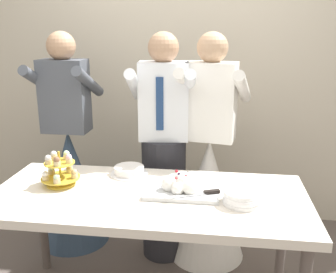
{
  "coord_description": "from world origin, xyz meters",
  "views": [
    {
      "loc": [
        0.38,
        -1.97,
        1.69
      ],
      "look_at": [
        0.09,
        0.15,
        1.07
      ],
      "focal_mm": 41.11,
      "sensor_mm": 36.0,
      "label": 1
    }
  ],
  "objects_px": {
    "person_bride": "(208,183)",
    "person_guest": "(70,172)",
    "person_groom": "(164,161)",
    "dessert_table": "(148,206)",
    "main_cake_tray": "(183,185)",
    "cupcake_stand": "(60,171)",
    "plate_stack": "(242,197)",
    "round_cake": "(129,171)"
  },
  "relations": [
    {
      "from": "person_groom",
      "to": "person_bride",
      "type": "relative_size",
      "value": 1.0
    },
    {
      "from": "person_bride",
      "to": "cupcake_stand",
      "type": "bearing_deg",
      "value": -145.47
    },
    {
      "from": "dessert_table",
      "to": "person_groom",
      "type": "bearing_deg",
      "value": 90.09
    },
    {
      "from": "person_bride",
      "to": "person_guest",
      "type": "xyz_separation_m",
      "value": [
        -1.08,
        0.07,
        0.0
      ]
    },
    {
      "from": "main_cake_tray",
      "to": "person_groom",
      "type": "xyz_separation_m",
      "value": [
        -0.2,
        0.57,
        -0.07
      ]
    },
    {
      "from": "main_cake_tray",
      "to": "person_guest",
      "type": "bearing_deg",
      "value": 144.72
    },
    {
      "from": "round_cake",
      "to": "person_groom",
      "type": "xyz_separation_m",
      "value": [
        0.17,
        0.36,
        -0.05
      ]
    },
    {
      "from": "person_groom",
      "to": "person_guest",
      "type": "distance_m",
      "value": 0.78
    },
    {
      "from": "cupcake_stand",
      "to": "main_cake_tray",
      "type": "height_order",
      "value": "cupcake_stand"
    },
    {
      "from": "cupcake_stand",
      "to": "plate_stack",
      "type": "bearing_deg",
      "value": -6.35
    },
    {
      "from": "dessert_table",
      "to": "round_cake",
      "type": "relative_size",
      "value": 7.5
    },
    {
      "from": "round_cake",
      "to": "cupcake_stand",
      "type": "bearing_deg",
      "value": -149.78
    },
    {
      "from": "plate_stack",
      "to": "person_bride",
      "type": "relative_size",
      "value": 0.12
    },
    {
      "from": "dessert_table",
      "to": "main_cake_tray",
      "type": "relative_size",
      "value": 4.22
    },
    {
      "from": "round_cake",
      "to": "person_groom",
      "type": "bearing_deg",
      "value": 64.26
    },
    {
      "from": "person_groom",
      "to": "dessert_table",
      "type": "bearing_deg",
      "value": -89.91
    },
    {
      "from": "cupcake_stand",
      "to": "person_bride",
      "type": "distance_m",
      "value": 1.09
    },
    {
      "from": "dessert_table",
      "to": "person_bride",
      "type": "bearing_deg",
      "value": 63.54
    },
    {
      "from": "cupcake_stand",
      "to": "plate_stack",
      "type": "xyz_separation_m",
      "value": [
        1.06,
        -0.12,
        -0.05
      ]
    },
    {
      "from": "plate_stack",
      "to": "round_cake",
      "type": "xyz_separation_m",
      "value": [
        -0.69,
        0.33,
        -0.01
      ]
    },
    {
      "from": "cupcake_stand",
      "to": "person_groom",
      "type": "height_order",
      "value": "person_groom"
    },
    {
      "from": "round_cake",
      "to": "person_bride",
      "type": "distance_m",
      "value": 0.66
    },
    {
      "from": "cupcake_stand",
      "to": "dessert_table",
      "type": "bearing_deg",
      "value": -6.13
    },
    {
      "from": "plate_stack",
      "to": "round_cake",
      "type": "distance_m",
      "value": 0.77
    },
    {
      "from": "dessert_table",
      "to": "person_bride",
      "type": "distance_m",
      "value": 0.74
    },
    {
      "from": "dessert_table",
      "to": "person_guest",
      "type": "relative_size",
      "value": 1.08
    },
    {
      "from": "person_guest",
      "to": "cupcake_stand",
      "type": "bearing_deg",
      "value": -72.05
    },
    {
      "from": "person_groom",
      "to": "person_bride",
      "type": "xyz_separation_m",
      "value": [
        0.33,
        0.03,
        -0.16
      ]
    },
    {
      "from": "dessert_table",
      "to": "cupcake_stand",
      "type": "distance_m",
      "value": 0.57
    },
    {
      "from": "person_groom",
      "to": "main_cake_tray",
      "type": "bearing_deg",
      "value": -71.22
    },
    {
      "from": "cupcake_stand",
      "to": "person_groom",
      "type": "bearing_deg",
      "value": 46.56
    },
    {
      "from": "cupcake_stand",
      "to": "round_cake",
      "type": "distance_m",
      "value": 0.43
    },
    {
      "from": "main_cake_tray",
      "to": "person_bride",
      "type": "distance_m",
      "value": 0.66
    },
    {
      "from": "dessert_table",
      "to": "person_bride",
      "type": "xyz_separation_m",
      "value": [
        0.33,
        0.65,
        -0.12
      ]
    },
    {
      "from": "main_cake_tray",
      "to": "person_guest",
      "type": "relative_size",
      "value": 0.26
    },
    {
      "from": "cupcake_stand",
      "to": "main_cake_tray",
      "type": "bearing_deg",
      "value": -0.31
    },
    {
      "from": "cupcake_stand",
      "to": "main_cake_tray",
      "type": "xyz_separation_m",
      "value": [
        0.74,
        -0.0,
        -0.05
      ]
    },
    {
      "from": "round_cake",
      "to": "main_cake_tray",
      "type": "bearing_deg",
      "value": -30.83
    },
    {
      "from": "dessert_table",
      "to": "main_cake_tray",
      "type": "bearing_deg",
      "value": 15.54
    },
    {
      "from": "main_cake_tray",
      "to": "round_cake",
      "type": "bearing_deg",
      "value": 149.17
    },
    {
      "from": "main_cake_tray",
      "to": "person_bride",
      "type": "xyz_separation_m",
      "value": [
        0.13,
        0.6,
        -0.23
      ]
    },
    {
      "from": "person_guest",
      "to": "person_groom",
      "type": "bearing_deg",
      "value": -7.48
    }
  ]
}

